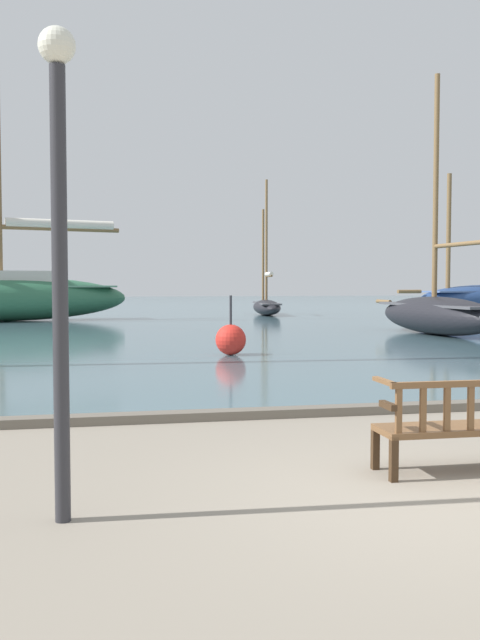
# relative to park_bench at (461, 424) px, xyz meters

# --- Properties ---
(ground_plane) EXTENTS (160.00, 160.00, 0.00)m
(ground_plane) POSITION_rel_park_bench_xyz_m (-0.56, -0.75, -0.47)
(ground_plane) COLOR gray
(harbor_water) EXTENTS (100.00, 80.00, 0.08)m
(harbor_water) POSITION_rel_park_bench_xyz_m (-0.56, 43.25, -0.43)
(harbor_water) COLOR #476670
(harbor_water) RESTS_ON ground
(quay_edge_kerb) EXTENTS (40.00, 0.30, 0.12)m
(quay_edge_kerb) POSITION_rel_park_bench_xyz_m (-0.56, 3.10, -0.41)
(quay_edge_kerb) COLOR #675F54
(quay_edge_kerb) RESTS_ON ground
(park_bench) EXTENTS (1.60, 0.53, 0.92)m
(park_bench) POSITION_rel_park_bench_xyz_m (0.00, 0.00, 0.00)
(park_bench) COLOR #3D2A19
(park_bench) RESTS_ON ground
(sailboat_distant_harbor) EXTENTS (2.15, 8.00, 8.70)m
(sailboat_distant_harbor) POSITION_rel_park_bench_xyz_m (7.85, 15.92, 0.33)
(sailboat_distant_harbor) COLOR black
(sailboat_distant_harbor) RESTS_ON harbor_water
(sailboat_far_port) EXTENTS (1.91, 5.35, 7.27)m
(sailboat_far_port) POSITION_rel_park_bench_xyz_m (5.65, 31.10, 0.17)
(sailboat_far_port) COLOR black
(sailboat_far_port) RESTS_ON harbor_water
(sailboat_far_starboard) EXTENTS (12.98, 5.31, 15.78)m
(sailboat_far_starboard) POSITION_rel_park_bench_xyz_m (-7.32, 27.47, 0.91)
(sailboat_far_starboard) COLOR #2D6647
(sailboat_far_starboard) RESTS_ON harbor_water
(lamp_post) EXTENTS (0.28, 0.28, 3.73)m
(lamp_post) POSITION_rel_park_bench_xyz_m (-3.70, -0.68, 1.83)
(lamp_post) COLOR #2D2D33
(lamp_post) RESTS_ON ground
(channel_buoy) EXTENTS (0.74, 0.74, 1.44)m
(channel_buoy) POSITION_rel_park_bench_xyz_m (-0.23, 10.60, -0.01)
(channel_buoy) COLOR red
(channel_buoy) RESTS_ON harbor_water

